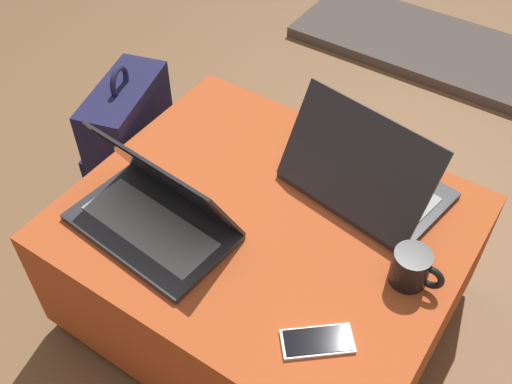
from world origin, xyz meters
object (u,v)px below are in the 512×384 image
(backpack, at_px, (130,147))
(laptop_far, at_px, (364,177))
(coffee_mug, at_px, (412,268))
(laptop_near, at_px, (156,211))
(cell_phone, at_px, (317,341))

(backpack, bearing_deg, laptop_far, 78.07)
(coffee_mug, bearing_deg, laptop_far, 138.69)
(backpack, xyz_separation_m, coffee_mug, (0.95, -0.12, 0.23))
(laptop_far, relative_size, coffee_mug, 3.52)
(laptop_far, xyz_separation_m, coffee_mug, (0.21, -0.18, -0.01))
(laptop_near, distance_m, coffee_mug, 0.58)
(laptop_near, relative_size, backpack, 0.78)
(laptop_near, height_order, coffee_mug, laptop_near)
(cell_phone, relative_size, backpack, 0.30)
(laptop_near, bearing_deg, coffee_mug, 22.98)
(cell_phone, xyz_separation_m, coffee_mug, (0.09, 0.24, 0.04))
(cell_phone, bearing_deg, backpack, -153.15)
(laptop_near, distance_m, backpack, 0.55)
(laptop_far, xyz_separation_m, backpack, (-0.75, -0.06, -0.23))
(backpack, distance_m, coffee_mug, 0.99)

